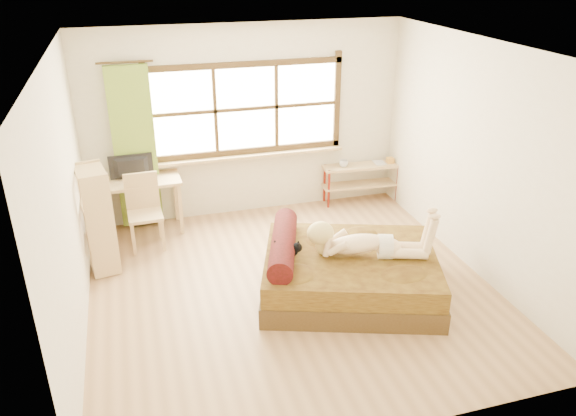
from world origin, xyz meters
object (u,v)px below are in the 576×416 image
object	(u,v)px
pipe_shelf	(362,175)
kitten	(286,250)
bookshelf	(97,219)
woman	(367,232)
chair	(144,206)
bed	(346,271)
desk	(134,188)

from	to	relation	value
pipe_shelf	kitten	bearing A→B (deg)	-125.90
pipe_shelf	bookshelf	size ratio (longest dim) A/B	0.94
pipe_shelf	bookshelf	bearing A→B (deg)	-162.01
woman	chair	world-z (taller)	woman
bed	pipe_shelf	distance (m)	2.58
bed	chair	xyz separation A→B (m)	(-2.10, 1.82, 0.27)
desk	chair	xyz separation A→B (m)	(0.10, -0.36, -0.13)
desk	bed	bearing A→B (deg)	-46.62
desk	chair	size ratio (longest dim) A/B	1.29
chair	pipe_shelf	xyz separation A→B (m)	(3.27, 0.48, -0.10)
chair	pipe_shelf	size ratio (longest dim) A/B	0.80
bed	kitten	world-z (taller)	bed
woman	kitten	bearing A→B (deg)	-170.98
chair	desk	bearing A→B (deg)	103.20
pipe_shelf	chair	bearing A→B (deg)	-167.69
kitten	pipe_shelf	size ratio (longest dim) A/B	0.24
desk	bookshelf	xyz separation A→B (m)	(-0.46, -0.84, -0.01)
bed	bookshelf	bearing A→B (deg)	171.96
kitten	bookshelf	xyz separation A→B (m)	(-1.97, 1.26, 0.06)
desk	woman	bearing A→B (deg)	-45.03
bed	desk	bearing A→B (deg)	154.01
kitten	bookshelf	world-z (taller)	bookshelf
desk	chair	distance (m)	0.40
bed	bookshelf	world-z (taller)	bookshelf
chair	pipe_shelf	world-z (taller)	chair
bed	desk	xyz separation A→B (m)	(-2.19, 2.18, 0.41)
bed	pipe_shelf	bearing A→B (deg)	81.80
woman	desk	xyz separation A→B (m)	(-2.39, 2.24, -0.11)
woman	kitten	size ratio (longest dim) A/B	4.67
bed	kitten	bearing A→B (deg)	-168.35
woman	chair	distance (m)	2.97
woman	desk	bearing A→B (deg)	155.61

